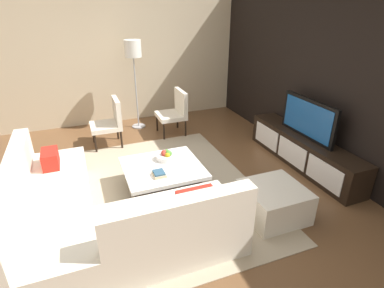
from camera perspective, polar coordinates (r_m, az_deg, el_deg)
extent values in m
plane|color=brown|center=(4.29, -6.22, -9.42)|extent=(14.00, 14.00, 0.00)
cube|color=black|center=(5.05, 24.56, 11.19)|extent=(6.40, 0.12, 2.80)
cube|color=beige|center=(6.80, -12.63, 15.86)|extent=(0.12, 5.20, 2.80)
cube|color=tan|center=(4.37, -6.58, -8.67)|extent=(3.36, 2.70, 0.01)
cube|color=black|center=(5.21, 19.97, -1.19)|extent=(2.29, 0.42, 0.50)
cube|color=white|center=(5.58, 13.73, 1.40)|extent=(0.65, 0.01, 0.35)
cube|color=white|center=(5.08, 18.11, -1.60)|extent=(0.65, 0.01, 0.35)
cube|color=white|center=(4.63, 23.41, -5.19)|extent=(0.65, 0.01, 0.35)
cube|color=black|center=(5.00, 20.89, 4.50)|extent=(1.12, 0.05, 0.61)
cube|color=#194C8C|center=(4.98, 20.64, 4.46)|extent=(1.01, 0.01, 0.51)
cube|color=beige|center=(3.95, -24.40, -11.43)|extent=(2.45, 0.85, 0.44)
cube|color=beige|center=(3.79, -30.56, -6.89)|extent=(2.45, 0.18, 0.40)
cube|color=beige|center=(3.37, -3.94, -15.84)|extent=(0.85, 1.48, 0.44)
cube|color=beige|center=(2.85, -2.09, -13.62)|extent=(0.18, 1.48, 0.40)
cube|color=red|center=(4.42, -24.96, -2.52)|extent=(0.36, 0.20, 0.22)
cube|color=red|center=(3.31, 2.16, -11.08)|extent=(0.60, 0.44, 0.06)
cube|color=black|center=(4.31, -5.39, -6.65)|extent=(0.78, 0.84, 0.33)
cube|color=white|center=(4.21, -5.49, -4.45)|extent=(0.97, 1.05, 0.05)
cylinder|color=black|center=(6.00, -18.01, 1.95)|extent=(0.04, 0.04, 0.38)
cylinder|color=black|center=(5.58, -17.63, 0.26)|extent=(0.04, 0.04, 0.38)
cylinder|color=black|center=(6.03, -13.76, 2.60)|extent=(0.04, 0.04, 0.38)
cylinder|color=black|center=(5.62, -13.06, 0.97)|extent=(0.04, 0.04, 0.38)
cube|color=beige|center=(5.73, -15.83, 3.22)|extent=(0.53, 0.53, 0.08)
cube|color=beige|center=(5.66, -13.88, 6.04)|extent=(0.53, 0.08, 0.45)
cylinder|color=#A5A5AA|center=(6.61, -9.91, 3.32)|extent=(0.28, 0.28, 0.02)
cylinder|color=#A5A5AA|center=(6.39, -10.39, 9.37)|extent=(0.03, 0.03, 1.43)
cylinder|color=white|center=(6.21, -11.03, 17.12)|extent=(0.32, 0.32, 0.32)
cube|color=beige|center=(3.93, 14.97, -10.38)|extent=(0.70, 0.70, 0.40)
cylinder|color=silver|center=(4.36, -4.92, -2.44)|extent=(0.28, 0.28, 0.07)
sphere|color=gold|center=(4.30, -4.59, -2.11)|extent=(0.07, 0.07, 0.07)
sphere|color=#4C8C33|center=(4.33, -4.41, -1.80)|extent=(0.10, 0.10, 0.10)
sphere|color=#4C8C33|center=(4.38, -4.77, -1.52)|extent=(0.08, 0.08, 0.08)
sphere|color=#B23326|center=(4.35, -5.23, -1.70)|extent=(0.09, 0.09, 0.09)
sphere|color=#B23326|center=(4.33, -5.25, -1.94)|extent=(0.07, 0.07, 0.07)
cylinder|color=black|center=(6.29, -6.57, 4.12)|extent=(0.04, 0.04, 0.38)
cylinder|color=black|center=(5.85, -5.29, 2.52)|extent=(0.04, 0.04, 0.38)
cylinder|color=black|center=(6.41, -2.74, 4.66)|extent=(0.04, 0.04, 0.38)
cylinder|color=black|center=(5.97, -1.22, 3.12)|extent=(0.04, 0.04, 0.38)
cube|color=beige|center=(6.06, -4.01, 5.31)|extent=(0.57, 0.52, 0.08)
cube|color=beige|center=(6.04, -2.07, 7.95)|extent=(0.57, 0.08, 0.45)
cube|color=#CCB78C|center=(3.98, -6.16, -5.68)|extent=(0.18, 0.16, 0.03)
cube|color=#2D516B|center=(3.97, -6.20, -5.30)|extent=(0.16, 0.14, 0.02)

